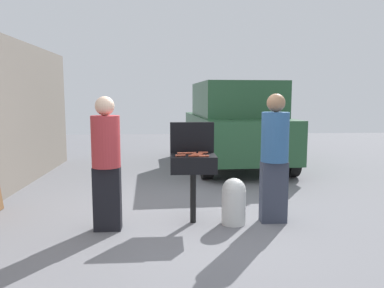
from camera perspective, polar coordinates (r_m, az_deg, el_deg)
name	(u,v)px	position (r m, az deg, el deg)	size (l,w,h in m)	color
ground_plane	(188,220)	(5.22, -0.57, -11.53)	(24.00, 24.00, 0.00)	slate
bbq_grill	(193,166)	(4.93, 0.17, -3.35)	(0.60, 0.44, 0.92)	black
grill_lid_open	(192,137)	(5.10, 0.01, 1.00)	(0.60, 0.05, 0.42)	black
hot_dog_0	(198,154)	(4.90, 0.95, -1.58)	(0.03, 0.03, 0.13)	#AD4228
hot_dog_1	(196,155)	(4.86, 0.69, -1.65)	(0.03, 0.03, 0.13)	#B74C33
hot_dog_2	(191,153)	(5.00, -0.10, -1.39)	(0.03, 0.03, 0.13)	#B74C33
hot_dog_3	(180,155)	(4.80, -1.79, -1.76)	(0.03, 0.03, 0.13)	#B74C33
hot_dog_4	(182,153)	(5.00, -1.51, -1.40)	(0.03, 0.03, 0.13)	#C6593D
hot_dog_5	(204,156)	(4.75, 1.85, -1.85)	(0.03, 0.03, 0.13)	#B74C33
hot_dog_6	(203,153)	(5.04, 1.70, -1.33)	(0.03, 0.03, 0.13)	#B74C33
hot_dog_7	(193,156)	(4.77, 0.23, -1.81)	(0.03, 0.03, 0.13)	#AD4228
propane_tank	(234,200)	(5.01, 6.40, -8.53)	(0.32, 0.32, 0.62)	silver
person_left	(106,159)	(4.75, -12.98, -2.20)	(0.35, 0.35, 1.69)	black
person_right	(275,153)	(5.05, 12.51, -1.42)	(0.36, 0.36, 1.72)	#333847
parked_minivan	(234,124)	(9.19, 6.41, 3.09)	(2.24, 4.50, 2.02)	#234C2D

